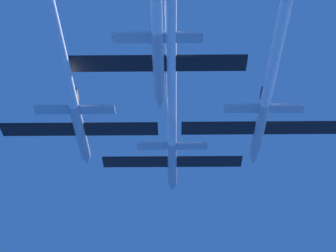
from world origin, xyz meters
The scene contains 2 objects.
jet_lead centered at (0.70, -18.22, 0.98)m, with size 21.00×66.37×3.48m.
jet_left_wing centered at (-11.63, -31.34, -0.85)m, with size 21.00×67.86×3.48m.
Camera 1 is at (0.95, -85.60, -46.01)m, focal length 68.98 mm.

